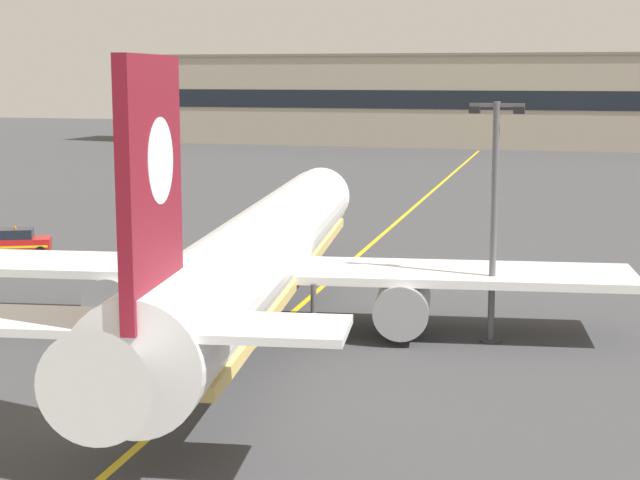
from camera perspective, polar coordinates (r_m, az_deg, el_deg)
The scene contains 7 objects.
ground_plane at distance 34.96m, azimuth -10.64°, elevation -9.43°, with size 400.00×400.00×0.00m, color #3D3D3F.
taxiway_centreline at distance 62.31m, azimuth 2.02°, elevation -0.99°, with size 0.30×180.00×0.01m, color yellow.
airliner_foreground at distance 43.93m, azimuth -3.41°, elevation -0.89°, with size 32.36×41.38×11.65m.
apron_lamp_post at distance 42.49m, azimuth 9.72°, elevation 1.28°, with size 2.24×0.90×10.03m.
service_car_second at distance 65.91m, azimuth -16.71°, elevation -0.14°, with size 4.56×3.48×1.79m.
safety_cone_by_nose_gear at distance 59.08m, azimuth 1.59°, elevation -1.31°, with size 0.44×0.44×0.55m.
terminal_building at distance 158.02m, azimuth 15.44°, elevation 7.51°, with size 154.45×12.40×14.20m.
Camera 1 is at (15.39, -29.35, 11.13)m, focal length 57.04 mm.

